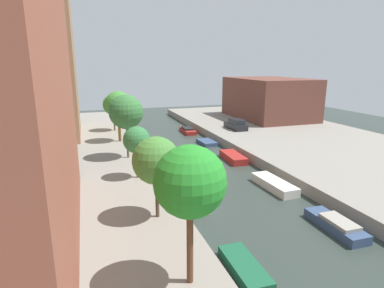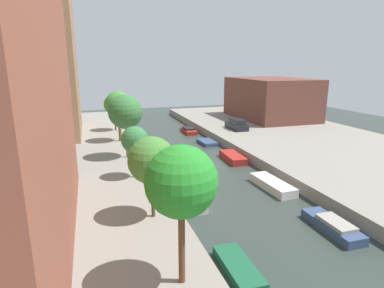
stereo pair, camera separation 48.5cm
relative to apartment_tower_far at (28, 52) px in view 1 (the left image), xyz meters
The scene contains 21 objects.
ground_plane 23.98m from the apartment_tower_far, 41.47° to the right, with size 84.00×84.00×0.00m, color #2D3833.
quay_left 17.59m from the apartment_tower_far, 85.96° to the right, with size 20.00×64.00×1.00m, color gray.
quay_right 35.63m from the apartment_tower_far, 24.52° to the right, with size 20.00×64.00×1.00m, color gray.
apartment_tower_far is the anchor object (origin of this frame).
low_block_right 34.77m from the apartment_tower_far, ahead, with size 10.00×14.37×6.34m, color brown.
street_tree_0 33.59m from the apartment_tower_far, 73.69° to the right, with size 2.82×2.82×5.75m.
street_tree_1 28.13m from the apartment_tower_far, 70.13° to the right, with size 2.71×2.71×4.76m.
street_tree_2 22.05m from the apartment_tower_far, 63.63° to the right, with size 2.08×2.08×4.05m.
street_tree_3 16.94m from the apartment_tower_far, 54.45° to the right, with size 3.15×3.15×5.91m.
street_tree_4 12.50m from the apartment_tower_far, 33.29° to the right, with size 2.88×2.88×5.68m.
street_tree_5 11.35m from the apartment_tower_far, ahead, with size 2.70×2.70×4.76m.
parked_car 26.93m from the apartment_tower_far, ahead, with size 1.77×4.04×1.39m.
moored_boat_left_0 34.79m from the apartment_tower_far, 68.02° to the right, with size 1.39×3.55×0.46m.
moored_boat_left_1 28.23m from the apartment_tower_far, 61.47° to the right, with size 1.74×3.33×0.65m.
moored_boat_left_2 22.18m from the apartment_tower_far, 48.81° to the right, with size 1.83×3.95×0.80m.
moored_boat_left_3 17.71m from the apartment_tower_far, 27.55° to the right, with size 1.52×3.63×0.90m.
moored_boat_right_1 36.36m from the apartment_tower_far, 56.11° to the right, with size 1.45×4.16×0.77m.
moored_boat_right_2 31.27m from the apartment_tower_far, 48.37° to the right, with size 1.69×4.61×0.67m.
moored_boat_right_3 26.48m from the apartment_tower_far, 35.51° to the right, with size 1.77×4.15×0.66m.
moored_boat_right_4 23.40m from the apartment_tower_far, 19.37° to the right, with size 1.82×3.11×0.44m.
moored_boat_right_5 22.13m from the apartment_tower_far, ahead, with size 1.59×4.19×0.75m.
Camera 1 is at (-10.23, -28.44, 9.68)m, focal length 30.03 mm.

